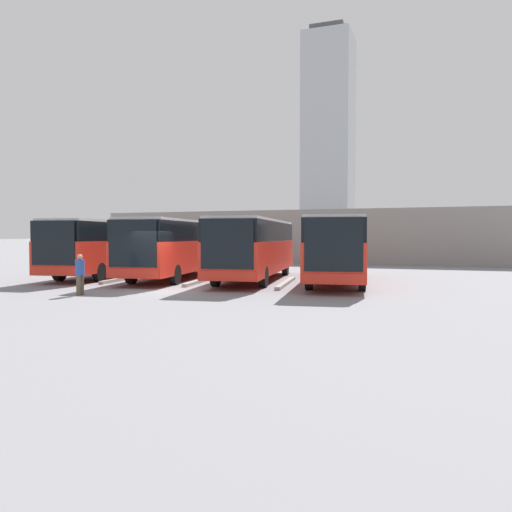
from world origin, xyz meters
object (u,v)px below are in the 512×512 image
(bus_2, at_px, (179,246))
(bus_3, at_px, (112,245))
(pedestrian, at_px, (80,273))
(bus_1, at_px, (255,246))
(bus_0, at_px, (338,247))

(bus_2, relative_size, bus_3, 1.00)
(pedestrian, bearing_deg, bus_2, 176.62)
(bus_1, relative_size, bus_2, 1.00)
(pedestrian, bearing_deg, bus_3, -156.05)
(bus_2, xyz_separation_m, pedestrian, (-0.19, 8.20, -0.90))
(bus_0, bearing_deg, bus_1, -7.36)
(bus_0, relative_size, pedestrian, 7.36)
(bus_3, bearing_deg, bus_0, 172.52)
(bus_0, bearing_deg, bus_3, -7.48)
(bus_0, bearing_deg, bus_2, -6.49)
(bus_1, bearing_deg, bus_2, -5.63)
(bus_2, bearing_deg, bus_3, -9.46)
(bus_2, height_order, pedestrian, bus_2)
(bus_1, bearing_deg, bus_3, -7.55)
(bus_2, distance_m, pedestrian, 8.25)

